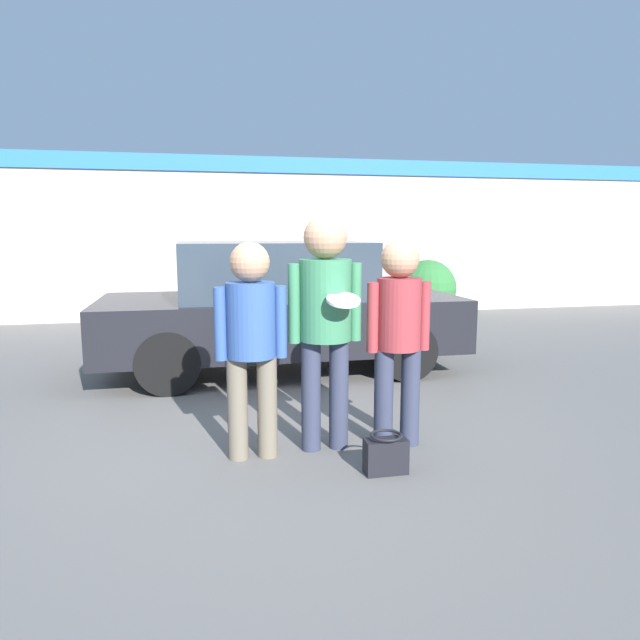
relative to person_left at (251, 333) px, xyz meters
The scene contains 8 objects.
ground_plane 1.05m from the person_left, 49.30° to the left, with size 56.00×56.00×0.00m, color #5B5956.
storefront_building 7.14m from the person_left, 87.68° to the left, with size 24.00×0.22×3.07m.
person_left is the anchor object (origin of this frame).
person_middle_with_frisbee 0.59m from the person_left, ahead, with size 0.56×0.59×1.80m.
person_right 1.13m from the person_left, ahead, with size 0.51×0.34×1.62m.
parked_car_near 2.73m from the person_left, 77.43° to the left, with size 4.22×1.83×1.55m.
shrub 7.57m from the person_left, 57.33° to the left, with size 1.12×1.12×1.12m.
handbag 1.29m from the person_left, 28.88° to the right, with size 0.30×0.23×0.29m.
Camera 1 is at (-0.67, -4.43, 1.69)m, focal length 32.00 mm.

